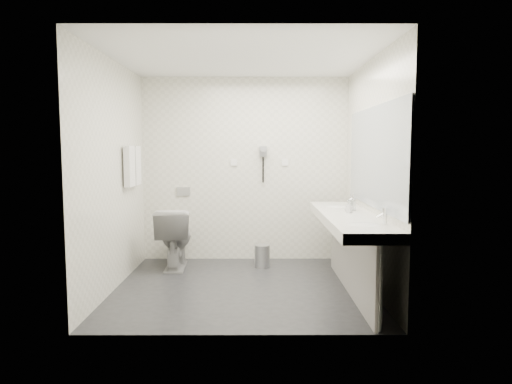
{
  "coord_description": "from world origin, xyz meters",
  "views": [
    {
      "loc": [
        0.14,
        -4.89,
        1.53
      ],
      "look_at": [
        0.15,
        0.15,
        1.05
      ],
      "focal_mm": 31.58,
      "sensor_mm": 36.0,
      "label": 1
    }
  ],
  "objects": [
    {
      "name": "towel_far",
      "position": [
        -1.34,
        0.69,
        1.33
      ],
      "size": [
        0.07,
        0.24,
        0.48
      ],
      "primitive_type": "cube",
      "color": "white",
      "rests_on": "towel_rail"
    },
    {
      "name": "glass_left",
      "position": [
        1.23,
        0.07,
        0.9
      ],
      "size": [
        0.06,
        0.06,
        0.11
      ],
      "primitive_type": "cylinder",
      "rotation": [
        0.0,
        0.0,
        -0.0
      ],
      "color": "silver",
      "rests_on": "vanity_counter"
    },
    {
      "name": "wall_back",
      "position": [
        0.0,
        1.3,
        1.25
      ],
      "size": [
        2.8,
        0.0,
        2.8
      ],
      "primitive_type": "plane",
      "rotation": [
        1.57,
        0.0,
        0.0
      ],
      "color": "white",
      "rests_on": "floor"
    },
    {
      "name": "vanity_post_far",
      "position": [
        1.18,
        0.84,
        0.38
      ],
      "size": [
        0.06,
        0.06,
        0.75
      ],
      "primitive_type": "cylinder",
      "color": "silver",
      "rests_on": "floor"
    },
    {
      "name": "vanity_counter",
      "position": [
        1.12,
        -0.2,
        0.8
      ],
      "size": [
        0.55,
        2.2,
        0.1
      ],
      "primitive_type": "cube",
      "color": "white",
      "rests_on": "floor"
    },
    {
      "name": "basin_near",
      "position": [
        1.12,
        -0.85,
        0.83
      ],
      "size": [
        0.4,
        0.31,
        0.05
      ],
      "primitive_type": "ellipsoid",
      "color": "white",
      "rests_on": "vanity_counter"
    },
    {
      "name": "wall_front",
      "position": [
        0.0,
        -1.3,
        1.25
      ],
      "size": [
        2.8,
        0.0,
        2.8
      ],
      "primitive_type": "plane",
      "rotation": [
        -1.57,
        0.0,
        0.0
      ],
      "color": "white",
      "rests_on": "floor"
    },
    {
      "name": "floor",
      "position": [
        0.0,
        0.0,
        0.0
      ],
      "size": [
        2.8,
        2.8,
        0.0
      ],
      "primitive_type": "plane",
      "color": "#26272A",
      "rests_on": "ground"
    },
    {
      "name": "basin_far",
      "position": [
        1.12,
        0.45,
        0.83
      ],
      "size": [
        0.4,
        0.31,
        0.05
      ],
      "primitive_type": "ellipsoid",
      "color": "white",
      "rests_on": "vanity_counter"
    },
    {
      "name": "wall_right",
      "position": [
        1.4,
        0.0,
        1.25
      ],
      "size": [
        0.0,
        2.6,
        2.6
      ],
      "primitive_type": "plane",
      "rotation": [
        1.57,
        0.0,
        -1.57
      ],
      "color": "white",
      "rests_on": "floor"
    },
    {
      "name": "soap_bottle_a",
      "position": [
        1.15,
        -0.12,
        0.91
      ],
      "size": [
        0.08,
        0.08,
        0.12
      ],
      "primitive_type": "imported",
      "rotation": [
        0.0,
        0.0,
        0.73
      ],
      "color": "white",
      "rests_on": "vanity_counter"
    },
    {
      "name": "dryer_barrel",
      "position": [
        0.25,
        1.2,
        1.53
      ],
      "size": [
        0.08,
        0.14,
        0.08
      ],
      "primitive_type": "cylinder",
      "rotation": [
        1.57,
        0.0,
        0.0
      ],
      "color": "gray",
      "rests_on": "dryer_cradle"
    },
    {
      "name": "wall_left",
      "position": [
        -1.4,
        0.0,
        1.25
      ],
      "size": [
        0.0,
        2.6,
        2.6
      ],
      "primitive_type": "plane",
      "rotation": [
        1.57,
        0.0,
        1.57
      ],
      "color": "white",
      "rests_on": "floor"
    },
    {
      "name": "toilet",
      "position": [
        -0.9,
        0.84,
        0.39
      ],
      "size": [
        0.48,
        0.79,
        0.78
      ],
      "primitive_type": "imported",
      "rotation": [
        0.0,
        0.0,
        3.2
      ],
      "color": "white",
      "rests_on": "floor"
    },
    {
      "name": "faucet_far",
      "position": [
        1.32,
        0.45,
        0.92
      ],
      "size": [
        0.04,
        0.04,
        0.15
      ],
      "primitive_type": "cylinder",
      "color": "silver",
      "rests_on": "vanity_counter"
    },
    {
      "name": "faucet_near",
      "position": [
        1.32,
        -0.85,
        0.92
      ],
      "size": [
        0.04,
        0.04,
        0.15
      ],
      "primitive_type": "cylinder",
      "color": "silver",
      "rests_on": "vanity_counter"
    },
    {
      "name": "flush_plate",
      "position": [
        -0.85,
        1.29,
        0.95
      ],
      "size": [
        0.18,
        0.02,
        0.12
      ],
      "primitive_type": "cube",
      "color": "#B2B5BA",
      "rests_on": "wall_back"
    },
    {
      "name": "towel_near",
      "position": [
        -1.34,
        0.41,
        1.33
      ],
      "size": [
        0.07,
        0.24,
        0.48
      ],
      "primitive_type": "cube",
      "color": "white",
      "rests_on": "towel_rail"
    },
    {
      "name": "soap_bottle_b",
      "position": [
        1.15,
        0.01,
        0.89
      ],
      "size": [
        0.08,
        0.08,
        0.09
      ],
      "primitive_type": "imported",
      "rotation": [
        0.0,
        0.0,
        -0.28
      ],
      "color": "white",
      "rests_on": "vanity_counter"
    },
    {
      "name": "dryer_cord",
      "position": [
        0.25,
        1.26,
        1.25
      ],
      "size": [
        0.02,
        0.02,
        0.35
      ],
      "primitive_type": "cylinder",
      "color": "black",
      "rests_on": "dryer_cradle"
    },
    {
      "name": "dryer_cradle",
      "position": [
        0.25,
        1.27,
        1.5
      ],
      "size": [
        0.1,
        0.04,
        0.14
      ],
      "primitive_type": "cube",
      "color": "gray",
      "rests_on": "wall_back"
    },
    {
      "name": "switch_plate_b",
      "position": [
        0.55,
        1.29,
        1.35
      ],
      "size": [
        0.09,
        0.02,
        0.09
      ],
      "primitive_type": "cube",
      "color": "white",
      "rests_on": "wall_back"
    },
    {
      "name": "towel_rail",
      "position": [
        -1.35,
        0.55,
        1.55
      ],
      "size": [
        0.02,
        0.62,
        0.02
      ],
      "primitive_type": "cylinder",
      "rotation": [
        1.57,
        0.0,
        0.0
      ],
      "color": "silver",
      "rests_on": "wall_left"
    },
    {
      "name": "pedal_bin",
      "position": [
        0.23,
        0.84,
        0.14
      ],
      "size": [
        0.24,
        0.24,
        0.28
      ],
      "primitive_type": "cylinder",
      "rotation": [
        0.0,
        0.0,
        -0.26
      ],
      "color": "#B2B5BA",
      "rests_on": "floor"
    },
    {
      "name": "vanity_panel",
      "position": [
        1.15,
        -0.2,
        0.38
      ],
      "size": [
        0.03,
        2.15,
        0.75
      ],
      "primitive_type": "cube",
      "color": "#9C9895",
      "rests_on": "floor"
    },
    {
      "name": "mirror",
      "position": [
        1.39,
        -0.2,
        1.45
      ],
      "size": [
        0.02,
        2.2,
        1.05
      ],
      "primitive_type": "cube",
      "color": "#B2BCC6",
      "rests_on": "wall_right"
    },
    {
      "name": "glass_right",
      "position": [
        1.2,
        0.08,
        0.91
      ],
      "size": [
        0.08,
        0.08,
        0.12
      ],
      "primitive_type": "cylinder",
      "rotation": [
        0.0,
        0.0,
        0.23
      ],
      "color": "silver",
      "rests_on": "vanity_counter"
    },
    {
      "name": "ceiling",
      "position": [
        0.0,
        0.0,
        2.5
      ],
      "size": [
        2.8,
        2.8,
        0.0
      ],
      "primitive_type": "plane",
      "rotation": [
        3.14,
        0.0,
        0.0
      ],
      "color": "white",
      "rests_on": "wall_back"
    },
    {
      "name": "vanity_post_near",
      "position": [
        1.18,
        -1.24,
        0.38
      ],
      "size": [
        0.06,
        0.06,
        0.75
      ],
      "primitive_type": "cylinder",
      "color": "silver",
      "rests_on": "floor"
    },
    {
      "name": "switch_plate_a",
      "position": [
        -0.15,
        1.29,
        1.35
      ],
      "size": [
        0.09,
        0.02,
        0.09
      ],
      "primitive_type": "cube",
      "color": "white",
      "rests_on": "wall_back"
    },
    {
      "name": "bin_lid",
      "position": [
        0.23,
        0.84,
        0.29
      ],
      "size": [
        0.2,
        0.2,
        0.02
      ],
      "primitive_type": "cylinder",
      "color": "#B2B5BA",
      "rests_on": "pedal_bin"
    }
  ]
}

